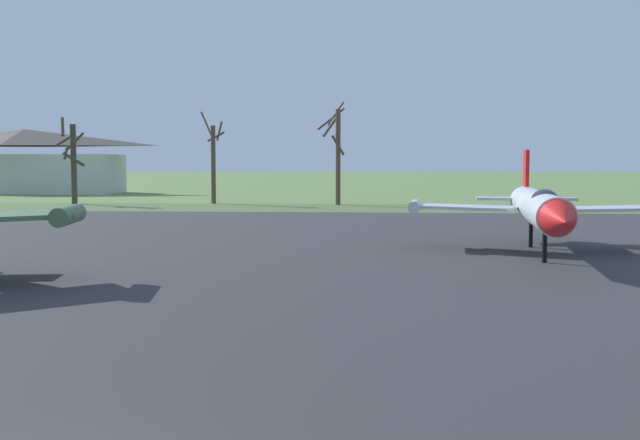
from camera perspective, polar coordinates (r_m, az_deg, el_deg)
name	(u,v)px	position (r m, az deg, el deg)	size (l,w,h in m)	color
asphalt_apron	(259,271)	(27.64, -4.65, -3.84)	(79.03, 63.41, 0.05)	#333335
grass_verge_strip	(327,208)	(64.99, 0.53, 0.90)	(139.03, 12.00, 0.06)	#526839
jet_fighter_front_right	(539,207)	(33.11, 16.13, 0.93)	(11.27, 15.12, 4.57)	silver
bare_tree_far_left	(72,159)	(74.40, -18.16, 4.38)	(2.89, 2.89, 8.19)	#42382D
bare_tree_left_of_center	(213,160)	(72.34, -8.03, 4.49)	(2.17, 2.20, 8.70)	brown
bare_tree_center	(337,151)	(69.50, 1.30, 5.19)	(2.61, 2.64, 9.53)	brown
visitor_building	(25,162)	(104.71, -21.34, 4.09)	(25.47, 9.34, 8.20)	beige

